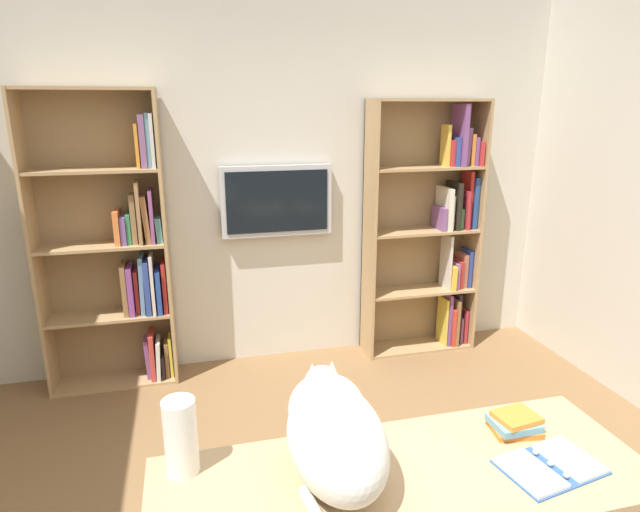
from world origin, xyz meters
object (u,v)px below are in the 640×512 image
open_binder (550,466)px  desk_book_stack (515,423)px  bookshelf_left (435,231)px  paper_towel_roll (181,437)px  desk (407,506)px  wall_mounted_tv (277,201)px  cat (333,430)px  bookshelf_right (120,252)px

open_binder → desk_book_stack: bearing=-91.0°
bookshelf_left → paper_towel_roll: bookshelf_left is taller
open_binder → desk: bearing=-7.4°
wall_mounted_tv → desk: size_ratio=0.48×
open_binder → desk_book_stack: (-0.00, -0.22, 0.03)m
paper_towel_roll → open_binder: bearing=166.5°
desk → paper_towel_roll: size_ratio=6.33×
wall_mounted_tv → desk: (-0.01, 2.43, -0.61)m
open_binder → wall_mounted_tv: bearing=-78.6°
bookshelf_left → cat: (1.45, 2.26, -0.06)m
desk → cat: bearing=-21.0°
bookshelf_right → open_binder: (-1.60, 2.41, -0.22)m
open_binder → bookshelf_left: bearing=-106.8°
cat → bookshelf_left: bearing=-122.8°
bookshelf_right → desk_book_stack: 2.73m
desk → cat: size_ratio=2.54×
wall_mounted_tv → desk_book_stack: (-0.51, 2.28, -0.48)m
wall_mounted_tv → paper_towel_roll: 2.34m
wall_mounted_tv → desk_book_stack: size_ratio=4.28×
wall_mounted_tv → cat: bearing=84.6°
bookshelf_left → wall_mounted_tv: 1.26m
cat → paper_towel_roll: cat is taller
desk → open_binder: bearing=172.6°
bookshelf_left → paper_towel_roll: 2.87m
desk → open_binder: 0.51m
bookshelf_right → wall_mounted_tv: bookshelf_right is taller
cat → bookshelf_right: bearing=-68.7°
cat → open_binder: 0.76m
bookshelf_left → bookshelf_right: (2.33, -0.00, -0.01)m
bookshelf_right → desk: size_ratio=1.20×
bookshelf_left → cat: bearing=57.2°
cat → paper_towel_roll: size_ratio=2.50×
bookshelf_right → desk: bearing=115.4°
wall_mounted_tv → open_binder: (-0.50, 2.49, -0.50)m
cat → desk_book_stack: bearing=-175.1°
bookshelf_right → desk_book_stack: bookshelf_right is taller
wall_mounted_tv → cat: (0.22, 2.34, -0.34)m
paper_towel_roll → desk_book_stack: bearing=176.4°
desk_book_stack → desk: bearing=17.0°
open_binder → desk_book_stack: desk_book_stack is taller
desk → desk_book_stack: size_ratio=8.90×
bookshelf_right → wall_mounted_tv: (-1.10, -0.08, 0.29)m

